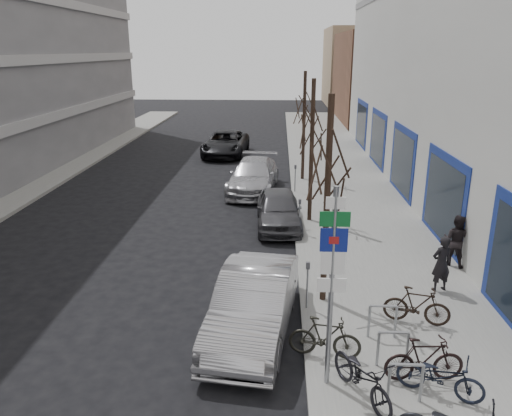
# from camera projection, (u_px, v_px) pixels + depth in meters

# --- Properties ---
(ground) EXTENTS (120.00, 120.00, 0.00)m
(ground) POSITION_uv_depth(u_px,v_px,m) (207.00, 385.00, 10.10)
(ground) COLOR black
(ground) RESTS_ON ground
(sidewalk_east) EXTENTS (5.00, 70.00, 0.15)m
(sidewalk_east) POSITION_uv_depth(u_px,v_px,m) (358.00, 222.00, 19.39)
(sidewalk_east) COLOR slate
(sidewalk_east) RESTS_ON ground
(brick_building_far) EXTENTS (12.00, 14.00, 8.00)m
(brick_building_far) POSITION_uv_depth(u_px,v_px,m) (405.00, 78.00, 46.38)
(brick_building_far) COLOR brown
(brick_building_far) RESTS_ON ground
(tan_building_far) EXTENTS (13.00, 12.00, 9.00)m
(tan_building_far) POSITION_uv_depth(u_px,v_px,m) (380.00, 67.00, 60.48)
(tan_building_far) COLOR #937A5B
(tan_building_far) RESTS_ON ground
(highway_sign_pole) EXTENTS (0.55, 0.10, 4.20)m
(highway_sign_pole) POSITION_uv_depth(u_px,v_px,m) (332.00, 277.00, 9.24)
(highway_sign_pole) COLOR gray
(highway_sign_pole) RESTS_ON ground
(bike_rack) EXTENTS (0.66, 2.26, 0.83)m
(bike_rack) POSITION_uv_depth(u_px,v_px,m) (393.00, 345.00, 10.30)
(bike_rack) COLOR gray
(bike_rack) RESTS_ON sidewalk_east
(tree_near) EXTENTS (1.80, 1.80, 5.50)m
(tree_near) POSITION_uv_depth(u_px,v_px,m) (329.00, 152.00, 12.07)
(tree_near) COLOR black
(tree_near) RESTS_ON ground
(tree_mid) EXTENTS (1.80, 1.80, 5.50)m
(tree_mid) POSITION_uv_depth(u_px,v_px,m) (313.00, 118.00, 18.26)
(tree_mid) COLOR black
(tree_mid) RESTS_ON ground
(tree_far) EXTENTS (1.80, 1.80, 5.50)m
(tree_far) POSITION_uv_depth(u_px,v_px,m) (305.00, 100.00, 24.44)
(tree_far) COLOR black
(tree_far) RESTS_ON ground
(meter_front) EXTENTS (0.10, 0.08, 1.27)m
(meter_front) POSITION_uv_depth(u_px,v_px,m) (307.00, 281.00, 12.58)
(meter_front) COLOR gray
(meter_front) RESTS_ON sidewalk_east
(meter_mid) EXTENTS (0.10, 0.08, 1.27)m
(meter_mid) POSITION_uv_depth(u_px,v_px,m) (300.00, 213.00, 17.82)
(meter_mid) COLOR gray
(meter_mid) RESTS_ON sidewalk_east
(meter_back) EXTENTS (0.10, 0.08, 1.27)m
(meter_back) POSITION_uv_depth(u_px,v_px,m) (295.00, 176.00, 23.05)
(meter_back) COLOR gray
(meter_back) RESTS_ON sidewalk_east
(bike_near_left) EXTENTS (1.31, 1.86, 1.11)m
(bike_near_left) POSITION_uv_depth(u_px,v_px,m) (363.00, 372.00, 9.34)
(bike_near_left) COLOR black
(bike_near_left) RESTS_ON sidewalk_east
(bike_near_right) EXTENTS (1.64, 0.59, 0.98)m
(bike_near_right) POSITION_uv_depth(u_px,v_px,m) (424.00, 359.00, 9.86)
(bike_near_right) COLOR black
(bike_near_right) RESTS_ON sidewalk_east
(bike_mid_curb) EXTENTS (1.69, 1.09, 0.99)m
(bike_mid_curb) POSITION_uv_depth(u_px,v_px,m) (441.00, 373.00, 9.43)
(bike_mid_curb) COLOR black
(bike_mid_curb) RESTS_ON sidewalk_east
(bike_mid_inner) EXTENTS (1.63, 0.72, 0.96)m
(bike_mid_inner) POSITION_uv_depth(u_px,v_px,m) (325.00, 337.00, 10.63)
(bike_mid_inner) COLOR black
(bike_mid_inner) RESTS_ON sidewalk_east
(bike_far_inner) EXTENTS (1.65, 0.86, 0.96)m
(bike_far_inner) POSITION_uv_depth(u_px,v_px,m) (417.00, 305.00, 11.95)
(bike_far_inner) COLOR black
(bike_far_inner) RESTS_ON sidewalk_east
(parked_car_front) EXTENTS (2.25, 4.89, 1.55)m
(parked_car_front) POSITION_uv_depth(u_px,v_px,m) (254.00, 304.00, 11.72)
(parked_car_front) COLOR #AAA9AE
(parked_car_front) RESTS_ON ground
(parked_car_mid) EXTENTS (1.85, 4.18, 1.40)m
(parked_car_mid) POSITION_uv_depth(u_px,v_px,m) (279.00, 209.00, 18.94)
(parked_car_mid) COLOR #46464A
(parked_car_mid) RESTS_ON ground
(parked_car_back) EXTENTS (2.55, 5.34, 1.50)m
(parked_car_back) POSITION_uv_depth(u_px,v_px,m) (253.00, 176.00, 23.69)
(parked_car_back) COLOR #A6A5AA
(parked_car_back) RESTS_ON ground
(lane_car) EXTENTS (2.85, 5.59, 1.51)m
(lane_car) POSITION_uv_depth(u_px,v_px,m) (226.00, 143.00, 31.89)
(lane_car) COLOR black
(lane_car) RESTS_ON ground
(pedestrian_near) EXTENTS (0.66, 0.53, 1.58)m
(pedestrian_near) POSITION_uv_depth(u_px,v_px,m) (441.00, 264.00, 13.52)
(pedestrian_near) COLOR black
(pedestrian_near) RESTS_ON sidewalk_east
(pedestrian_far) EXTENTS (0.72, 0.69, 1.63)m
(pedestrian_far) POSITION_uv_depth(u_px,v_px,m) (456.00, 240.00, 15.13)
(pedestrian_far) COLOR black
(pedestrian_far) RESTS_ON sidewalk_east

